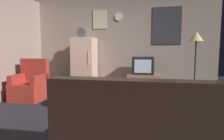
# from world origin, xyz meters

# --- Properties ---
(ground_plane) EXTENTS (12.00, 12.00, 0.00)m
(ground_plane) POSITION_xyz_m (0.00, 0.00, 0.00)
(ground_plane) COLOR #232328
(wall_with_art) EXTENTS (5.20, 0.12, 2.73)m
(wall_with_art) POSITION_xyz_m (0.01, 2.45, 1.37)
(wall_with_art) COLOR gray
(wall_with_art) RESTS_ON ground_plane
(fridge) EXTENTS (0.60, 0.62, 1.77)m
(fridge) POSITION_xyz_m (-0.97, 2.06, 0.75)
(fridge) COLOR beige
(fridge) RESTS_ON ground_plane
(tv_stand) EXTENTS (0.84, 0.53, 0.55)m
(tv_stand) POSITION_xyz_m (0.68, 1.95, 0.27)
(tv_stand) COLOR #9E754C
(tv_stand) RESTS_ON ground_plane
(crt_tv) EXTENTS (0.54, 0.51, 0.44)m
(crt_tv) POSITION_xyz_m (0.66, 1.95, 0.77)
(crt_tv) COLOR black
(crt_tv) RESTS_ON tv_stand
(standing_lamp) EXTENTS (0.32, 0.32, 1.59)m
(standing_lamp) POSITION_xyz_m (1.86, 1.67, 1.36)
(standing_lamp) COLOR #332D28
(standing_lamp) RESTS_ON ground_plane
(coffee_table) EXTENTS (0.72, 0.72, 0.48)m
(coffee_table) POSITION_xyz_m (-0.55, 0.54, 0.24)
(coffee_table) COLOR #9E754C
(coffee_table) RESTS_ON ground_plane
(wine_glass) EXTENTS (0.05, 0.05, 0.15)m
(wine_glass) POSITION_xyz_m (-0.60, 0.47, 0.55)
(wine_glass) COLOR silver
(wine_glass) RESTS_ON coffee_table
(mug_ceramic_white) EXTENTS (0.08, 0.08, 0.09)m
(mug_ceramic_white) POSITION_xyz_m (-0.42, 0.55, 0.52)
(mug_ceramic_white) COLOR silver
(mug_ceramic_white) RESTS_ON coffee_table
(mug_ceramic_tan) EXTENTS (0.08, 0.08, 0.09)m
(mug_ceramic_tan) POSITION_xyz_m (-0.61, 0.57, 0.52)
(mug_ceramic_tan) COLOR tan
(mug_ceramic_tan) RESTS_ON coffee_table
(remote_control) EXTENTS (0.16, 0.08, 0.02)m
(remote_control) POSITION_xyz_m (-0.67, 0.64, 0.49)
(remote_control) COLOR black
(remote_control) RESTS_ON coffee_table
(armchair) EXTENTS (0.68, 0.68, 0.96)m
(armchair) POSITION_xyz_m (-1.94, 0.96, 0.34)
(armchair) COLOR #A52D23
(armchair) RESTS_ON ground_plane
(couch) EXTENTS (1.70, 0.80, 0.92)m
(couch) POSITION_xyz_m (0.73, -1.13, 0.31)
(couch) COLOR black
(couch) RESTS_ON ground_plane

